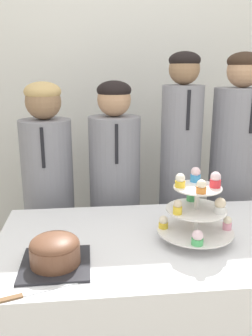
# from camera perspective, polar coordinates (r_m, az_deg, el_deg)

# --- Properties ---
(wall_back) EXTENTS (9.00, 0.06, 2.70)m
(wall_back) POSITION_cam_1_polar(r_m,az_deg,el_deg) (2.66, 0.26, 12.88)
(wall_back) COLOR silver
(wall_back) RESTS_ON ground_plane
(table) EXTENTS (1.40, 0.78, 0.77)m
(table) POSITION_cam_1_polar(r_m,az_deg,el_deg) (1.78, 5.11, -22.28)
(table) COLOR white
(table) RESTS_ON ground_plane
(round_cake) EXTENTS (0.26, 0.26, 0.12)m
(round_cake) POSITION_cam_1_polar(r_m,az_deg,el_deg) (1.37, -11.34, -12.92)
(round_cake) COLOR #232328
(round_cake) RESTS_ON table
(cake_knife) EXTENTS (0.25, 0.10, 0.01)m
(cake_knife) POSITION_cam_1_polar(r_m,az_deg,el_deg) (1.26, -15.85, -19.00)
(cake_knife) COLOR silver
(cake_knife) RESTS_ON table
(cupcake_stand) EXTENTS (0.32, 0.32, 0.31)m
(cupcake_stand) POSITION_cam_1_polar(r_m,az_deg,el_deg) (1.52, 11.28, -6.40)
(cupcake_stand) COLOR silver
(cupcake_stand) RESTS_ON table
(student_0) EXTENTS (0.30, 0.30, 1.41)m
(student_0) POSITION_cam_1_polar(r_m,az_deg,el_deg) (2.20, -12.14, -6.09)
(student_0) COLOR gray
(student_0) RESTS_ON ground_plane
(student_1) EXTENTS (0.30, 0.31, 1.42)m
(student_1) POSITION_cam_1_polar(r_m,az_deg,el_deg) (2.19, -1.77, -5.93)
(student_1) COLOR gray
(student_1) RESTS_ON ground_plane
(student_2) EXTENTS (0.24, 0.25, 1.57)m
(student_2) POSITION_cam_1_polar(r_m,az_deg,el_deg) (2.22, 8.53, -3.13)
(student_2) COLOR gray
(student_2) RESTS_ON ground_plane
(student_3) EXTENTS (0.32, 0.32, 1.57)m
(student_3) POSITION_cam_1_polar(r_m,az_deg,el_deg) (2.34, 16.84, -3.32)
(student_3) COLOR gray
(student_3) RESTS_ON ground_plane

